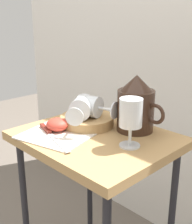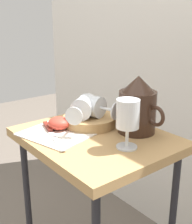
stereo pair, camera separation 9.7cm
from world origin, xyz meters
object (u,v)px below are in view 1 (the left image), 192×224
Objects in this scene: pitcher at (136,109)px; basket_tray at (87,121)px; knife at (50,133)px; wine_glass_tipped_far at (90,106)px; table at (96,159)px; wine_glass_tipped_near at (82,108)px; wine_glass_upright at (131,116)px; apple_half_left at (58,124)px.

basket_tray is at bearing -150.71° from pitcher.
pitcher is at bearing 55.12° from knife.
wine_glass_tipped_far reaches higher than knife.
wine_glass_tipped_near is at bearing 169.94° from table.
knife is at bearing -152.65° from wine_glass_upright.
apple_half_left is at bearing -131.95° from pitcher.
wine_glass_tipped_near is (-0.09, 0.02, 0.16)m from table.
pitcher is 0.14m from wine_glass_upright.
pitcher reaches higher than wine_glass_tipped_near.
basket_tray is 1.25× the size of wine_glass_tipped_far.
knife is (0.01, -0.04, -0.02)m from apple_half_left.
wine_glass_tipped_far is (-0.07, 0.05, 0.16)m from table.
wine_glass_upright reaches higher than wine_glass_tipped_near.
wine_glass_tipped_far is (-0.14, -0.08, -0.00)m from pitcher.
knife is at bearing -74.97° from apple_half_left.
basket_tray is 0.06m from wine_glass_tipped_far.
pitcher is 1.26× the size of wine_glass_tipped_far.
wine_glass_tipped_near reaches higher than knife.
knife is at bearing -97.89° from wine_glass_tipped_near.
basket_tray is at bearing -161.94° from wine_glass_tipped_far.
wine_glass_tipped_near is at bearing 82.11° from knife.
wine_glass_upright is (0.07, -0.12, 0.02)m from pitcher.
wine_glass_tipped_far reaches higher than basket_tray.
table is 0.18m from wine_glass_tipped_far.
pitcher is at bearing 30.25° from wine_glass_tipped_far.
wine_glass_tipped_far is 0.13m from apple_half_left.
wine_glass_upright is (0.13, 0.01, 0.19)m from table.
wine_glass_upright is at bearing 18.19° from apple_half_left.
knife reaches higher than table.
pitcher reaches higher than wine_glass_upright.
wine_glass_tipped_far is 2.00× the size of apple_half_left.
knife is at bearing -95.62° from basket_tray.
wine_glass_upright is at bearing -7.86° from basket_tray.
pitcher is at bearing 63.34° from table.
wine_glass_upright is at bearing 27.35° from knife.
apple_half_left is at bearing 105.03° from knife.
apple_half_left is 0.33× the size of knife.
table is at bearing -31.42° from wine_glass_tipped_far.
apple_half_left is at bearing -161.81° from wine_glass_upright.
apple_half_left reaches higher than basket_tray.
pitcher reaches higher than wine_glass_tipped_far.
wine_glass_tipped_far is at bearing 71.42° from apple_half_left.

